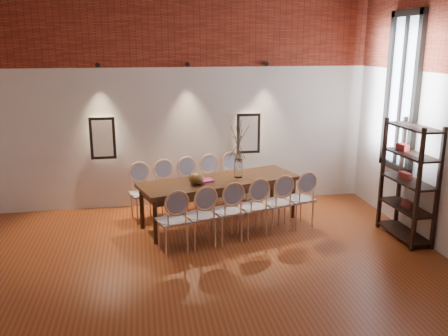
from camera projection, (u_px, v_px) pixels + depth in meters
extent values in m
cube|color=brown|center=(204.00, 301.00, 5.53)|extent=(7.00, 7.00, 0.02)
cube|color=silver|center=(176.00, 96.00, 8.40)|extent=(7.00, 0.10, 4.00)
cube|color=silver|center=(333.00, 313.00, 1.64)|extent=(7.00, 0.10, 4.00)
cube|color=maroon|center=(174.00, 22.00, 8.01)|extent=(7.00, 0.02, 1.50)
cube|color=#FFEAC6|center=(103.00, 138.00, 8.27)|extent=(0.36, 0.06, 0.66)
cube|color=#FFEAC6|center=(248.00, 133.00, 8.70)|extent=(0.36, 0.06, 0.66)
cylinder|color=black|center=(98.00, 65.00, 7.92)|extent=(0.08, 0.10, 0.08)
cylinder|color=black|center=(187.00, 64.00, 8.17)|extent=(0.08, 0.10, 0.08)
cylinder|color=black|center=(266.00, 64.00, 8.41)|extent=(0.08, 0.10, 0.08)
cube|color=silver|center=(403.00, 92.00, 7.47)|extent=(0.02, 0.78, 2.38)
cube|color=black|center=(401.00, 93.00, 7.46)|extent=(0.08, 0.90, 2.50)
cube|color=black|center=(401.00, 93.00, 7.46)|extent=(0.06, 0.06, 2.40)
cube|color=#371F0E|center=(220.00, 201.00, 7.81)|extent=(2.74, 1.54, 0.75)
cylinder|color=silver|center=(238.00, 168.00, 7.83)|extent=(0.14, 0.14, 0.30)
ellipsoid|color=brown|center=(196.00, 178.00, 7.47)|extent=(0.24, 0.24, 0.18)
cube|color=#922263|center=(205.00, 181.00, 7.61)|extent=(0.30, 0.25, 0.03)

